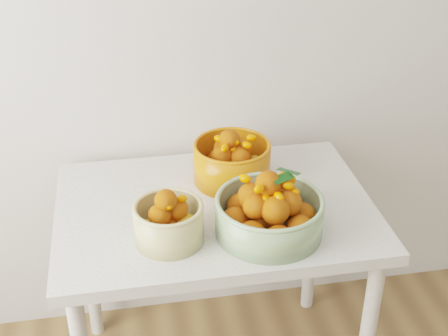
{
  "coord_description": "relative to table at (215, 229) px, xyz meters",
  "views": [
    {
      "loc": [
        -0.51,
        -0.03,
        1.85
      ],
      "look_at": [
        -0.23,
        1.54,
        0.92
      ],
      "focal_mm": 50.0,
      "sensor_mm": 36.0,
      "label": 1
    }
  ],
  "objects": [
    {
      "name": "table",
      "position": [
        0.0,
        0.0,
        0.0
      ],
      "size": [
        1.0,
        0.7,
        0.75
      ],
      "color": "silver",
      "rests_on": "ground"
    },
    {
      "name": "bowl_orange",
      "position": [
        0.08,
        0.14,
        0.17
      ],
      "size": [
        0.26,
        0.26,
        0.19
      ],
      "rotation": [
        0.0,
        0.0,
        0.03
      ],
      "color": "#D4610F",
      "rests_on": "table"
    },
    {
      "name": "bowl_green",
      "position": [
        0.13,
        -0.17,
        0.17
      ],
      "size": [
        0.34,
        0.34,
        0.21
      ],
      "rotation": [
        0.0,
        0.0,
        0.05
      ],
      "color": "#8BAD7B",
      "rests_on": "table"
    },
    {
      "name": "bowl_cream",
      "position": [
        -0.16,
        -0.16,
        0.16
      ],
      "size": [
        0.22,
        0.22,
        0.17
      ],
      "rotation": [
        0.0,
        0.0,
        -0.1
      ],
      "color": "tan",
      "rests_on": "table"
    }
  ]
}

